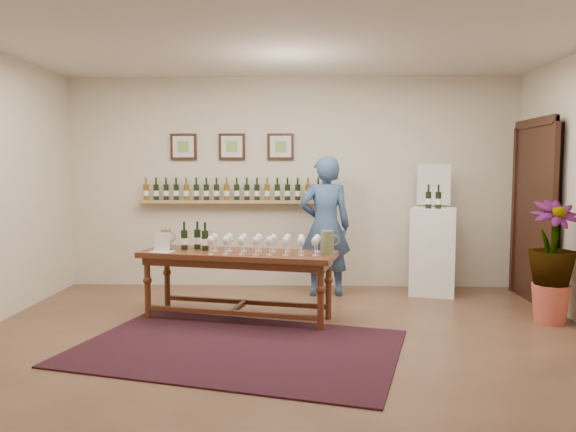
{
  "coord_description": "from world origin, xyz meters",
  "views": [
    {
      "loc": [
        0.18,
        -5.02,
        1.61
      ],
      "look_at": [
        0.0,
        0.8,
        1.1
      ],
      "focal_mm": 35.0,
      "sensor_mm": 36.0,
      "label": 1
    }
  ],
  "objects_px": {
    "tasting_table": "(238,262)",
    "display_pedestal": "(433,251)",
    "potted_plant": "(552,262)",
    "person": "(325,226)"
  },
  "relations": [
    {
      "from": "tasting_table",
      "to": "display_pedestal",
      "type": "xyz_separation_m",
      "value": [
        2.33,
        1.29,
        -0.07
      ]
    },
    {
      "from": "potted_plant",
      "to": "person",
      "type": "bearing_deg",
      "value": 152.44
    },
    {
      "from": "display_pedestal",
      "to": "person",
      "type": "xyz_separation_m",
      "value": [
        -1.37,
        -0.13,
        0.33
      ]
    },
    {
      "from": "potted_plant",
      "to": "tasting_table",
      "type": "bearing_deg",
      "value": 179.32
    },
    {
      "from": "potted_plant",
      "to": "person",
      "type": "xyz_separation_m",
      "value": [
        -2.29,
        1.19,
        0.23
      ]
    },
    {
      "from": "tasting_table",
      "to": "person",
      "type": "distance_m",
      "value": 1.52
    },
    {
      "from": "tasting_table",
      "to": "potted_plant",
      "type": "distance_m",
      "value": 3.24
    },
    {
      "from": "potted_plant",
      "to": "display_pedestal",
      "type": "bearing_deg",
      "value": 124.6
    },
    {
      "from": "tasting_table",
      "to": "display_pedestal",
      "type": "bearing_deg",
      "value": 40.95
    },
    {
      "from": "tasting_table",
      "to": "display_pedestal",
      "type": "height_order",
      "value": "display_pedestal"
    }
  ]
}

